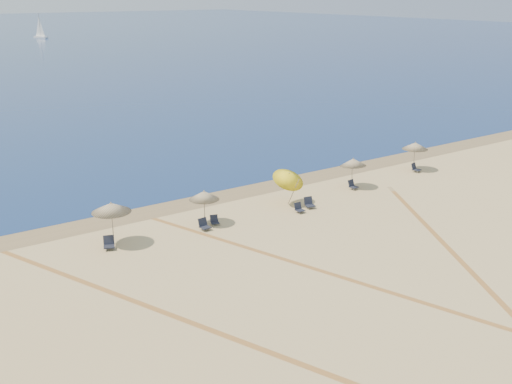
% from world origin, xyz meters
% --- Properties ---
extents(wet_sand, '(500.00, 500.00, 0.00)m').
position_xyz_m(wet_sand, '(0.00, 24.00, 0.00)').
color(wet_sand, olive).
rests_on(wet_sand, ground).
extents(umbrella_1, '(2.29, 2.29, 2.63)m').
position_xyz_m(umbrella_1, '(-10.23, 19.95, 2.28)').
color(umbrella_1, gray).
rests_on(umbrella_1, ground).
extents(umbrella_2, '(1.93, 1.93, 2.26)m').
position_xyz_m(umbrella_2, '(-4.15, 19.77, 1.92)').
color(umbrella_2, gray).
rests_on(umbrella_2, ground).
extents(umbrella_3, '(2.22, 2.22, 2.78)m').
position_xyz_m(umbrella_3, '(2.56, 19.68, 1.99)').
color(umbrella_3, gray).
rests_on(umbrella_3, ground).
extents(umbrella_4, '(1.96, 2.00, 2.30)m').
position_xyz_m(umbrella_4, '(8.94, 20.08, 1.96)').
color(umbrella_4, gray).
rests_on(umbrella_4, ground).
extents(umbrella_5, '(2.10, 2.10, 2.40)m').
position_xyz_m(umbrella_5, '(16.42, 20.64, 2.05)').
color(umbrella_5, gray).
rests_on(umbrella_5, ground).
extents(chair_2, '(0.84, 0.90, 0.74)m').
position_xyz_m(chair_2, '(-10.71, 19.48, 0.33)').
color(chair_2, black).
rests_on(chair_2, ground).
extents(chair_3, '(0.62, 0.72, 0.72)m').
position_xyz_m(chair_3, '(-4.70, 18.93, 0.32)').
color(chair_3, black).
rests_on(chair_3, ground).
extents(chair_4, '(0.64, 0.70, 0.60)m').
position_xyz_m(chair_4, '(-3.70, 19.32, 0.26)').
color(chair_4, black).
rests_on(chair_4, ground).
extents(chair_5, '(0.56, 0.65, 0.65)m').
position_xyz_m(chair_5, '(2.14, 18.01, 0.28)').
color(chair_5, black).
rests_on(chair_5, ground).
extents(chair_6, '(0.75, 0.83, 0.74)m').
position_xyz_m(chair_6, '(3.29, 18.34, 0.32)').
color(chair_6, black).
rests_on(chair_6, ground).
extents(chair_7, '(0.65, 0.73, 0.69)m').
position_xyz_m(chair_7, '(8.65, 19.72, 0.30)').
color(chair_7, black).
rests_on(chair_7, ground).
extents(chair_8, '(0.73, 0.81, 0.71)m').
position_xyz_m(chair_8, '(16.11, 20.17, 0.31)').
color(chair_8, black).
rests_on(chair_8, ground).
extents(sailboat_3, '(3.34, 5.12, 7.53)m').
position_xyz_m(sailboat_3, '(35.56, 190.42, 2.28)').
color(sailboat_3, white).
rests_on(sailboat_3, ocean).
extents(tire_tracks, '(53.02, 42.74, 0.00)m').
position_xyz_m(tire_tracks, '(-3.25, 8.79, 0.00)').
color(tire_tracks, tan).
rests_on(tire_tracks, ground).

